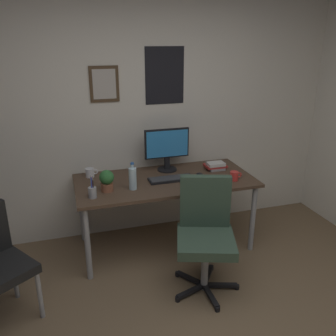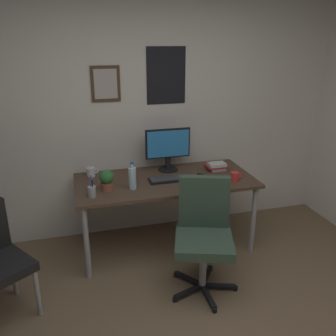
% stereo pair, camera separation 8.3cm
% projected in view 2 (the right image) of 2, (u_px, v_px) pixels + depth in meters
% --- Properties ---
extents(wall_back, '(4.40, 0.10, 2.60)m').
position_uv_depth(wall_back, '(139.00, 111.00, 3.66)').
color(wall_back, silver).
rests_on(wall_back, ground_plane).
extents(desk, '(1.71, 0.80, 0.72)m').
position_uv_depth(desk, '(165.00, 186.00, 3.48)').
color(desk, '#4C3828').
rests_on(desk, ground_plane).
extents(office_chair, '(0.58, 0.60, 0.95)m').
position_uv_depth(office_chair, '(204.00, 230.00, 2.94)').
color(office_chair, '#334738').
rests_on(office_chair, ground_plane).
extents(monitor, '(0.46, 0.20, 0.43)m').
position_uv_depth(monitor, '(168.00, 148.00, 3.62)').
color(monitor, black).
rests_on(monitor, desk).
extents(keyboard, '(0.43, 0.15, 0.03)m').
position_uv_depth(keyboard, '(171.00, 179.00, 3.43)').
color(keyboard, black).
rests_on(keyboard, desk).
extents(computer_mouse, '(0.06, 0.11, 0.04)m').
position_uv_depth(computer_mouse, '(200.00, 175.00, 3.51)').
color(computer_mouse, black).
rests_on(computer_mouse, desk).
extents(water_bottle, '(0.07, 0.07, 0.25)m').
position_uv_depth(water_bottle, '(132.00, 178.00, 3.21)').
color(water_bottle, silver).
rests_on(water_bottle, desk).
extents(coffee_mug_near, '(0.12, 0.08, 0.09)m').
position_uv_depth(coffee_mug_near, '(91.00, 172.00, 3.52)').
color(coffee_mug_near, white).
rests_on(coffee_mug_near, desk).
extents(coffee_mug_far, '(0.12, 0.08, 0.09)m').
position_uv_depth(coffee_mug_far, '(235.00, 177.00, 3.41)').
color(coffee_mug_far, red).
rests_on(coffee_mug_far, desk).
extents(potted_plant, '(0.13, 0.13, 0.19)m').
position_uv_depth(potted_plant, '(106.00, 179.00, 3.18)').
color(potted_plant, brown).
rests_on(potted_plant, desk).
extents(pen_cup, '(0.07, 0.07, 0.20)m').
position_uv_depth(pen_cup, '(92.00, 191.00, 3.06)').
color(pen_cup, '#9EA0A5').
rests_on(pen_cup, desk).
extents(book_stack_left, '(0.22, 0.16, 0.08)m').
position_uv_depth(book_stack_left, '(217.00, 166.00, 3.70)').
color(book_stack_left, gray).
rests_on(book_stack_left, desk).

